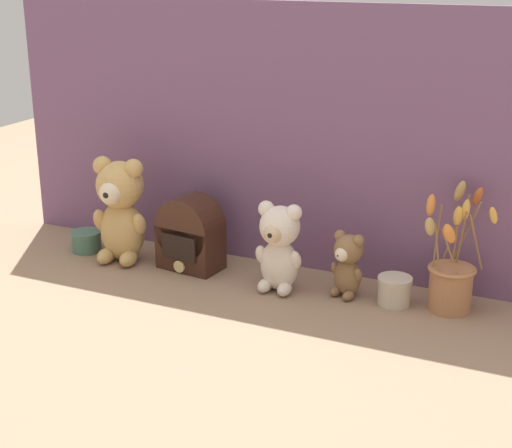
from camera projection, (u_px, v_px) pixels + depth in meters
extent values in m
plane|color=#8E7056|center=(253.00, 283.00, 2.09)|extent=(4.00, 4.00, 0.00)
cube|color=#704C70|center=(279.00, 138.00, 2.11)|extent=(1.65, 0.02, 0.72)
ellipsoid|color=tan|center=(122.00, 231.00, 2.22)|extent=(0.14, 0.12, 0.17)
sphere|color=tan|center=(119.00, 185.00, 2.17)|extent=(0.13, 0.13, 0.13)
sphere|color=beige|center=(111.00, 193.00, 2.13)|extent=(0.06, 0.06, 0.06)
sphere|color=black|center=(106.00, 195.00, 2.10)|extent=(0.02, 0.02, 0.02)
sphere|color=tan|center=(134.00, 168.00, 2.14)|extent=(0.05, 0.05, 0.05)
sphere|color=tan|center=(103.00, 166.00, 2.17)|extent=(0.05, 0.05, 0.05)
ellipsoid|color=tan|center=(139.00, 224.00, 2.18)|extent=(0.04, 0.06, 0.08)
ellipsoid|color=tan|center=(100.00, 220.00, 2.21)|extent=(0.04, 0.06, 0.08)
ellipsoid|color=tan|center=(128.00, 259.00, 2.19)|extent=(0.05, 0.07, 0.04)
ellipsoid|color=tan|center=(106.00, 256.00, 2.21)|extent=(0.05, 0.07, 0.04)
ellipsoid|color=beige|center=(279.00, 265.00, 2.02)|extent=(0.10, 0.08, 0.14)
sphere|color=beige|center=(280.00, 226.00, 1.99)|extent=(0.11, 0.11, 0.11)
sphere|color=#D1B289|center=(274.00, 233.00, 1.96)|extent=(0.05, 0.05, 0.05)
sphere|color=black|center=(270.00, 235.00, 1.94)|extent=(0.01, 0.01, 0.01)
sphere|color=beige|center=(294.00, 213.00, 1.96)|extent=(0.04, 0.04, 0.04)
sphere|color=beige|center=(266.00, 209.00, 1.99)|extent=(0.04, 0.04, 0.04)
ellipsoid|color=beige|center=(295.00, 260.00, 1.99)|extent=(0.03, 0.05, 0.06)
ellipsoid|color=beige|center=(261.00, 254.00, 2.03)|extent=(0.03, 0.05, 0.06)
ellipsoid|color=beige|center=(284.00, 289.00, 2.00)|extent=(0.03, 0.06, 0.03)
ellipsoid|color=beige|center=(265.00, 286.00, 2.03)|extent=(0.03, 0.06, 0.03)
ellipsoid|color=olive|center=(347.00, 277.00, 2.00)|extent=(0.09, 0.08, 0.10)
sphere|color=olive|center=(349.00, 249.00, 1.97)|extent=(0.08, 0.08, 0.08)
sphere|color=beige|center=(342.00, 254.00, 1.95)|extent=(0.04, 0.04, 0.04)
sphere|color=black|center=(339.00, 255.00, 1.94)|extent=(0.01, 0.01, 0.01)
sphere|color=olive|center=(358.00, 241.00, 1.94)|extent=(0.03, 0.03, 0.03)
sphere|color=olive|center=(340.00, 236.00, 1.98)|extent=(0.03, 0.03, 0.03)
ellipsoid|color=olive|center=(358.00, 275.00, 1.97)|extent=(0.03, 0.04, 0.04)
ellipsoid|color=olive|center=(335.00, 268.00, 2.01)|extent=(0.03, 0.04, 0.04)
ellipsoid|color=olive|center=(349.00, 295.00, 1.98)|extent=(0.03, 0.04, 0.02)
ellipsoid|color=olive|center=(336.00, 291.00, 2.00)|extent=(0.03, 0.04, 0.02)
cylinder|color=#AD7047|center=(450.00, 288.00, 1.91)|extent=(0.10, 0.10, 0.11)
torus|color=#AD7047|center=(452.00, 269.00, 1.90)|extent=(0.12, 0.12, 0.01)
cylinder|color=olive|center=(437.00, 247.00, 1.87)|extent=(0.03, 0.04, 0.11)
ellipsoid|color=tan|center=(430.00, 227.00, 1.85)|extent=(0.04, 0.04, 0.05)
cylinder|color=olive|center=(467.00, 231.00, 1.90)|extent=(0.06, 0.03, 0.16)
ellipsoid|color=#C65B28|center=(478.00, 196.00, 1.89)|extent=(0.04, 0.03, 0.06)
cylinder|color=olive|center=(461.00, 238.00, 1.89)|extent=(0.02, 0.01, 0.14)
ellipsoid|color=gold|center=(466.00, 210.00, 1.87)|extent=(0.03, 0.03, 0.06)
cylinder|color=olive|center=(456.00, 227.00, 1.91)|extent=(0.05, 0.01, 0.17)
ellipsoid|color=tan|center=(460.00, 191.00, 1.90)|extent=(0.04, 0.03, 0.06)
cylinder|color=olive|center=(476.00, 243.00, 1.83)|extent=(0.03, 0.07, 0.15)
ellipsoid|color=gold|center=(493.00, 215.00, 1.78)|extent=(0.03, 0.04, 0.05)
cylinder|color=olive|center=(450.00, 252.00, 1.84)|extent=(0.05, 0.01, 0.11)
ellipsoid|color=orange|center=(449.00, 234.00, 1.80)|extent=(0.04, 0.03, 0.05)
cylinder|color=olive|center=(437.00, 235.00, 1.89)|extent=(0.01, 0.05, 0.15)
ellipsoid|color=orange|center=(431.00, 205.00, 1.87)|extent=(0.02, 0.04, 0.06)
cylinder|color=olive|center=(456.00, 240.00, 1.90)|extent=(0.01, 0.01, 0.12)
ellipsoid|color=gold|center=(458.00, 216.00, 1.88)|extent=(0.03, 0.02, 0.05)
cube|color=#381E14|center=(191.00, 247.00, 2.17)|extent=(0.18, 0.12, 0.12)
cylinder|color=#381E14|center=(190.00, 226.00, 2.15)|extent=(0.18, 0.12, 0.17)
cube|color=black|center=(179.00, 248.00, 2.12)|extent=(0.11, 0.02, 0.07)
cylinder|color=#D6BC7A|center=(179.00, 267.00, 2.14)|extent=(0.03, 0.01, 0.03)
cylinder|color=#47705B|center=(87.00, 243.00, 2.30)|extent=(0.08, 0.08, 0.05)
cylinder|color=#47705B|center=(86.00, 233.00, 2.29)|extent=(0.09, 0.09, 0.01)
cylinder|color=beige|center=(394.00, 293.00, 1.95)|extent=(0.08, 0.08, 0.06)
cylinder|color=beige|center=(395.00, 280.00, 1.94)|extent=(0.09, 0.09, 0.01)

